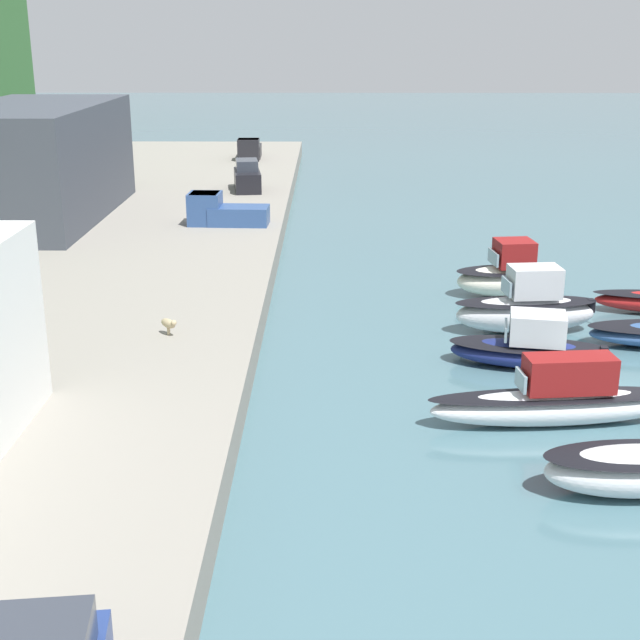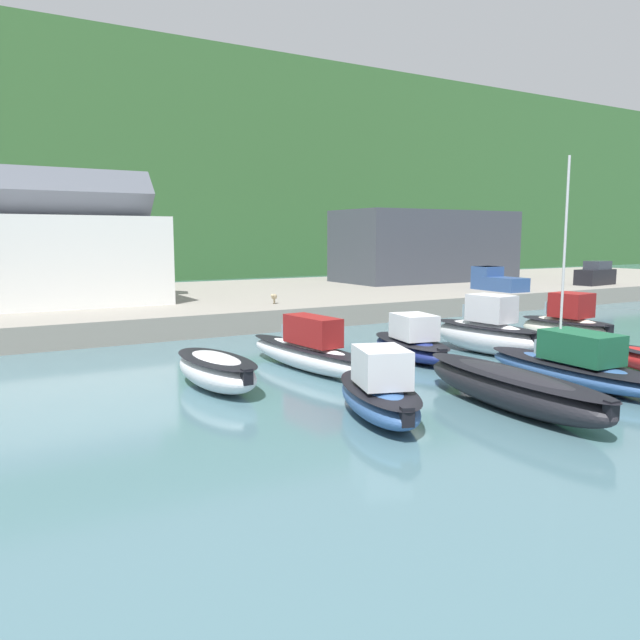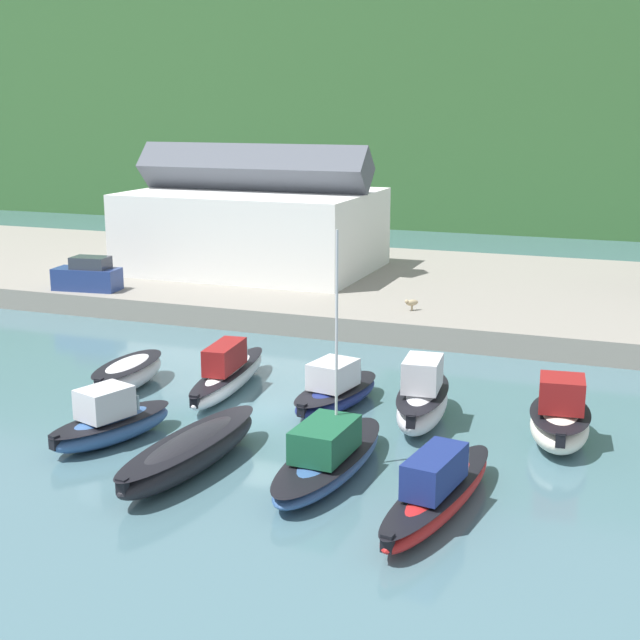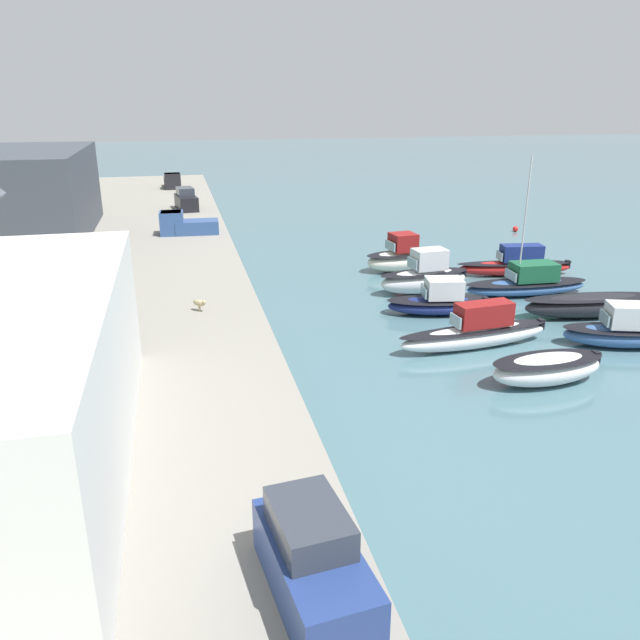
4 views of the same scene
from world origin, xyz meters
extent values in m
plane|color=#476B75|center=(0.00, 0.00, 0.00)|extent=(320.00, 320.00, 0.00)
cube|color=#3D424C|center=(25.05, 28.22, 4.74)|extent=(17.77, 8.17, 6.82)
cube|color=slate|center=(25.05, 24.19, 4.74)|extent=(16.88, 0.10, 4.09)
ellipsoid|color=silver|center=(-7.05, 1.62, 0.68)|extent=(2.30, 5.45, 1.36)
ellipsoid|color=black|center=(-7.05, 1.62, 1.16)|extent=(2.39, 5.56, 0.12)
ellipsoid|color=white|center=(-2.46, 2.85, 0.59)|extent=(2.25, 8.41, 1.17)
ellipsoid|color=black|center=(-2.46, 2.85, 1.00)|extent=(2.33, 8.58, 0.12)
cube|color=maroon|center=(-2.42, 2.44, 1.77)|extent=(1.38, 3.00, 1.19)
cube|color=#8CA5B2|center=(-2.57, 4.04, 1.59)|extent=(1.00, 0.19, 0.60)
ellipsoid|color=navy|center=(2.92, 2.57, 0.49)|extent=(3.13, 6.21, 0.99)
ellipsoid|color=black|center=(2.92, 2.57, 0.84)|extent=(3.24, 6.34, 0.12)
cube|color=silver|center=(2.87, 2.27, 1.56)|extent=(1.92, 2.32, 1.15)
cube|color=#8CA5B2|center=(3.09, 3.44, 1.39)|extent=(1.41, 0.35, 0.57)
cube|color=black|center=(2.41, -0.20, 0.69)|extent=(0.40, 0.34, 0.56)
ellipsoid|color=silver|center=(6.97, 1.83, 0.80)|extent=(2.43, 6.17, 1.60)
ellipsoid|color=black|center=(6.97, 1.83, 1.36)|extent=(2.52, 6.30, 0.12)
cube|color=silver|center=(7.00, 1.53, 2.25)|extent=(1.61, 2.23, 1.30)
cube|color=#8CA5B2|center=(6.89, 2.73, 2.05)|extent=(1.28, 0.22, 0.65)
cube|color=black|center=(7.23, -1.02, 1.12)|extent=(0.38, 0.31, 0.56)
ellipsoid|color=white|center=(12.51, 1.54, 0.75)|extent=(2.78, 5.22, 1.49)
ellipsoid|color=black|center=(12.51, 1.54, 1.27)|extent=(2.88, 5.33, 0.12)
cube|color=maroon|center=(12.53, 1.29, 2.13)|extent=(1.86, 1.93, 1.27)
cube|color=#8CA5B2|center=(12.42, 2.31, 1.94)|extent=(1.51, 0.27, 0.64)
cube|color=black|center=(12.77, -0.82, 1.04)|extent=(0.39, 0.32, 0.56)
cube|color=black|center=(34.85, 16.16, 2.03)|extent=(4.40, 2.34, 1.40)
cube|color=#333842|center=(35.16, 16.20, 3.11)|extent=(2.49, 1.82, 0.76)
cube|color=black|center=(52.28, 17.43, 1.88)|extent=(3.57, 2.11, 1.10)
cube|color=black|center=(50.26, 17.37, 2.28)|extent=(1.95, 1.96, 1.90)
cube|color=#2D333D|center=(50.26, 17.37, 2.98)|extent=(1.67, 1.85, 0.50)
cube|color=#2D4C84|center=(22.82, 15.62, 1.88)|extent=(2.15, 3.59, 1.10)
cube|color=#2D4C84|center=(22.90, 17.64, 2.28)|extent=(1.98, 1.97, 1.90)
cube|color=#2D333D|center=(22.90, 17.64, 2.98)|extent=(1.87, 1.69, 0.50)
cylinder|color=tan|center=(2.61, 16.38, 1.47)|extent=(0.12, 0.12, 0.28)
ellipsoid|color=tan|center=(2.61, 16.38, 1.79)|extent=(0.77, 0.78, 0.36)
sphere|color=tan|center=(2.36, 16.12, 1.89)|extent=(0.22, 0.22, 0.22)
camera|label=1|loc=(-29.46, 10.31, 12.41)|focal=50.00mm
camera|label=2|loc=(-15.19, -20.10, 5.69)|focal=35.00mm
camera|label=3|loc=(15.33, -32.33, 12.88)|focal=50.00mm
camera|label=4|loc=(-29.49, 17.17, 12.16)|focal=35.00mm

